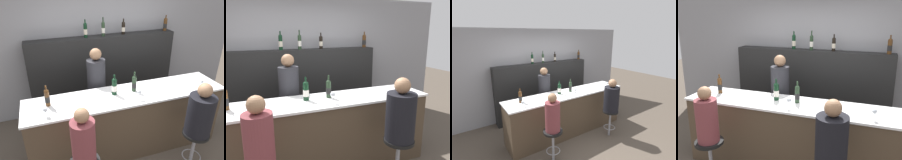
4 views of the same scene
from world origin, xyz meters
The scene contains 18 objects.
wall_back centered at (0.00, 1.80, 1.30)m, with size 6.40×0.05×2.60m.
bar_counter centered at (0.00, 0.31, 0.53)m, with size 3.10×0.67×1.05m.
back_bar_cabinet centered at (0.00, 1.58, 0.81)m, with size 2.91×0.28×1.63m.
wine_bottle_counter_0 centered at (-1.18, 0.38, 1.18)m, with size 0.07×0.07×0.31m.
wine_bottle_counter_1 centered at (-0.21, 0.38, 1.19)m, with size 0.08×0.08×0.32m.
wine_bottle_counter_2 centered at (0.12, 0.38, 1.18)m, with size 0.07×0.07×0.32m.
wine_bottle_backbar_0 centered at (-0.34, 1.58, 1.77)m, with size 0.07×0.07×0.33m.
wine_bottle_backbar_1 centered at (-0.01, 1.58, 1.77)m, with size 0.07×0.07×0.35m.
wine_bottle_backbar_2 centered at (0.40, 1.58, 1.75)m, with size 0.07×0.07×0.30m.
wine_bottle_backbar_3 centered at (1.32, 1.58, 1.76)m, with size 0.08×0.08×0.31m.
wine_glass_0 centered at (-1.22, 0.13, 1.15)m, with size 0.07×0.07×0.13m.
wine_glass_1 centered at (0.08, 0.13, 1.16)m, with size 0.07×0.07×0.15m.
wine_glass_2 centered at (1.17, 0.13, 1.15)m, with size 0.07×0.07×0.14m.
tasting_menu centered at (0.39, 0.15, 1.05)m, with size 0.21×0.30×0.00m.
bar_stool_left centered at (-0.85, -0.40, 0.52)m, with size 0.37×0.37×0.67m.
guest_seated_left centered at (-0.85, -0.40, 0.99)m, with size 0.28×0.28×0.75m.
guest_seated_right centered at (0.76, -0.40, 0.99)m, with size 0.36×0.36×0.78m.
bartender centered at (-0.35, 0.88, 0.76)m, with size 0.31×0.31×1.63m.
Camera 4 is at (1.14, -2.82, 2.33)m, focal length 40.00 mm.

